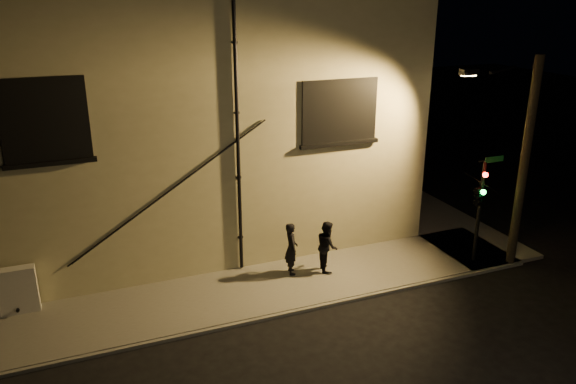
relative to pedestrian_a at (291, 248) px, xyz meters
name	(u,v)px	position (x,y,z in m)	size (l,w,h in m)	color
ground	(331,304)	(0.43, -2.04, -0.97)	(90.00, 90.00, 0.00)	black
sidewalk	(309,238)	(1.65, 2.35, -0.91)	(21.00, 16.00, 0.12)	#5A5951
building	(162,106)	(-2.57, 6.95, 3.44)	(16.20, 12.23, 8.80)	tan
pedestrian_a	(291,248)	(0.00, 0.00, 0.00)	(0.62, 0.41, 1.69)	black
pedestrian_b	(327,246)	(1.15, -0.21, -0.02)	(0.80, 0.62, 1.65)	black
traffic_signal	(479,194)	(5.78, -1.53, 1.54)	(1.32, 2.09, 3.54)	black
streetlamp_pole	(521,158)	(6.94, -1.88, 2.69)	(2.02, 1.38, 6.83)	black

